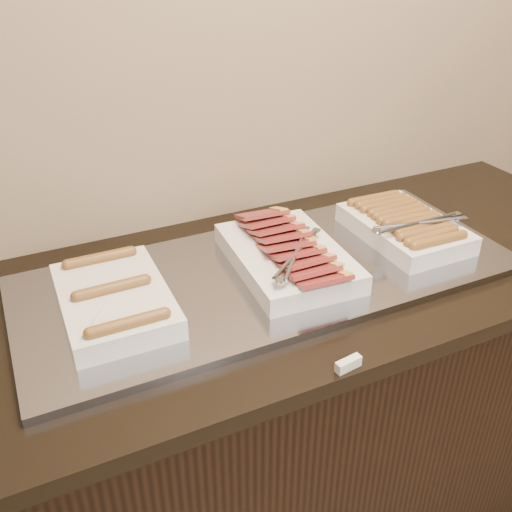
{
  "coord_description": "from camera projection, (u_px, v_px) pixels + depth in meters",
  "views": [
    {
      "loc": [
        -0.56,
        1.08,
        1.65
      ],
      "look_at": [
        -0.06,
        2.13,
        0.97
      ],
      "focal_mm": 40.0,
      "sensor_mm": 36.0,
      "label": 1
    }
  ],
  "objects": [
    {
      "name": "dish_center",
      "position": [
        288.0,
        255.0,
        1.38
      ],
      "size": [
        0.27,
        0.4,
        0.09
      ],
      "rotation": [
        0.0,
        0.0,
        -0.06
      ],
      "color": "silver",
      "rests_on": "warming_tray"
    },
    {
      "name": "counter",
      "position": [
        274.0,
        408.0,
        1.63
      ],
      "size": [
        2.06,
        0.76,
        0.9
      ],
      "color": "black",
      "rests_on": "ground"
    },
    {
      "name": "warming_tray",
      "position": [
        271.0,
        274.0,
        1.39
      ],
      "size": [
        1.2,
        0.5,
        0.02
      ],
      "primitive_type": "cube",
      "color": "#90929D",
      "rests_on": "counter"
    },
    {
      "name": "dish_left",
      "position": [
        114.0,
        299.0,
        1.23
      ],
      "size": [
        0.23,
        0.34,
        0.07
      ],
      "rotation": [
        0.0,
        0.0,
        -0.02
      ],
      "color": "silver",
      "rests_on": "warming_tray"
    },
    {
      "name": "label_holder",
      "position": [
        348.0,
        364.0,
        1.1
      ],
      "size": [
        0.06,
        0.02,
        0.02
      ],
      "primitive_type": "cube",
      "rotation": [
        0.0,
        0.0,
        0.14
      ],
      "color": "silver",
      "rests_on": "counter"
    },
    {
      "name": "dish_right",
      "position": [
        405.0,
        226.0,
        1.51
      ],
      "size": [
        0.27,
        0.33,
        0.08
      ],
      "rotation": [
        0.0,
        0.0,
        0.0
      ],
      "color": "silver",
      "rests_on": "warming_tray"
    }
  ]
}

